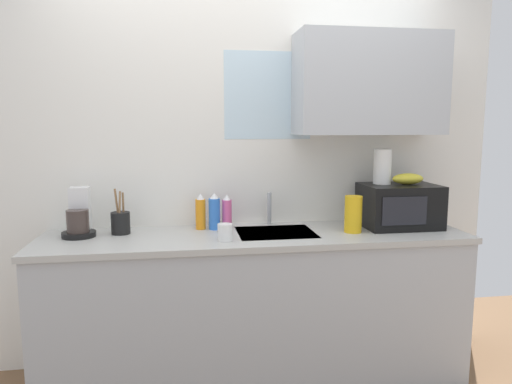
# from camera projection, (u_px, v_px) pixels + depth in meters

# --- Properties ---
(kitchen_wall_assembly) EXTENTS (3.28, 0.42, 2.50)m
(kitchen_wall_assembly) POSITION_uv_depth(u_px,v_px,m) (269.00, 154.00, 3.04)
(kitchen_wall_assembly) COLOR white
(kitchen_wall_assembly) RESTS_ON ground
(counter_unit) EXTENTS (2.51, 0.63, 0.90)m
(counter_unit) POSITION_uv_depth(u_px,v_px,m) (256.00, 305.00, 2.84)
(counter_unit) COLOR #B2B7BC
(counter_unit) RESTS_ON ground
(sink_faucet) EXTENTS (0.03, 0.03, 0.21)m
(sink_faucet) POSITION_uv_depth(u_px,v_px,m) (269.00, 209.00, 3.02)
(sink_faucet) COLOR #B2B5BA
(sink_faucet) RESTS_ON counter_unit
(microwave) EXTENTS (0.46, 0.35, 0.27)m
(microwave) POSITION_uv_depth(u_px,v_px,m) (399.00, 206.00, 2.95)
(microwave) COLOR black
(microwave) RESTS_ON counter_unit
(banana_bunch) EXTENTS (0.20, 0.11, 0.07)m
(banana_bunch) POSITION_uv_depth(u_px,v_px,m) (408.00, 179.00, 2.93)
(banana_bunch) COLOR gold
(banana_bunch) RESTS_ON microwave
(paper_towel_roll) EXTENTS (0.11, 0.11, 0.22)m
(paper_towel_roll) POSITION_uv_depth(u_px,v_px,m) (382.00, 167.00, 2.95)
(paper_towel_roll) COLOR white
(paper_towel_roll) RESTS_ON microwave
(coffee_maker) EXTENTS (0.19, 0.21, 0.28)m
(coffee_maker) POSITION_uv_depth(u_px,v_px,m) (79.00, 218.00, 2.71)
(coffee_maker) COLOR black
(coffee_maker) RESTS_ON counter_unit
(dish_soap_bottle_pink) EXTENTS (0.06, 0.06, 0.21)m
(dish_soap_bottle_pink) POSITION_uv_depth(u_px,v_px,m) (227.00, 213.00, 2.91)
(dish_soap_bottle_pink) COLOR #E55999
(dish_soap_bottle_pink) RESTS_ON counter_unit
(dish_soap_bottle_blue) EXTENTS (0.07, 0.07, 0.23)m
(dish_soap_bottle_blue) POSITION_uv_depth(u_px,v_px,m) (214.00, 212.00, 2.88)
(dish_soap_bottle_blue) COLOR blue
(dish_soap_bottle_blue) RESTS_ON counter_unit
(dish_soap_bottle_orange) EXTENTS (0.06, 0.06, 0.22)m
(dish_soap_bottle_orange) POSITION_uv_depth(u_px,v_px,m) (201.00, 213.00, 2.89)
(dish_soap_bottle_orange) COLOR orange
(dish_soap_bottle_orange) RESTS_ON counter_unit
(cereal_canister) EXTENTS (0.10, 0.10, 0.22)m
(cereal_canister) POSITION_uv_depth(u_px,v_px,m) (353.00, 214.00, 2.80)
(cereal_canister) COLOR gold
(cereal_canister) RESTS_ON counter_unit
(mug_white) EXTENTS (0.08, 0.08, 0.09)m
(mug_white) POSITION_uv_depth(u_px,v_px,m) (225.00, 232.00, 2.60)
(mug_white) COLOR white
(mug_white) RESTS_ON counter_unit
(utensil_crock) EXTENTS (0.11, 0.11, 0.27)m
(utensil_crock) POSITION_uv_depth(u_px,v_px,m) (121.00, 222.00, 2.76)
(utensil_crock) COLOR black
(utensil_crock) RESTS_ON counter_unit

